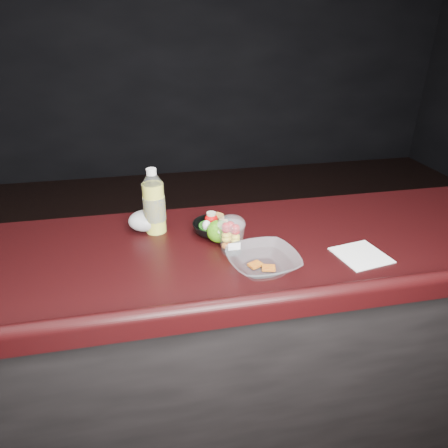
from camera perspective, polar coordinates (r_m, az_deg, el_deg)
The scene contains 8 objects.
counter at distance 1.73m, azimuth -1.76°, elevation -18.09°, with size 4.06×0.71×1.02m.
lemonade_bottle at distance 1.51m, azimuth -9.94°, elevation 2.57°, with size 0.08×0.08×0.25m.
fruit_cup at distance 1.36m, azimuth 1.05°, elevation -1.45°, with size 0.10×0.10×0.14m.
green_apple at distance 1.44m, azimuth -0.78°, elevation -1.05°, with size 0.09×0.09×0.09m.
plastic_bag at distance 1.55m, azimuth -10.96°, elevation 0.69°, with size 0.13×0.11×0.10m.
snack_bowl at distance 1.50m, azimuth -1.64°, elevation -0.45°, with size 0.18×0.18×0.08m.
takeout_bowl at distance 1.29m, azimuth 5.54°, elevation -5.39°, with size 0.26×0.26×0.06m.
paper_napkin at distance 1.45m, azimuth 18.98°, elevation -4.23°, with size 0.16×0.16×0.00m, color white.
Camera 1 is at (-0.19, -0.91, 1.74)m, focal length 32.00 mm.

